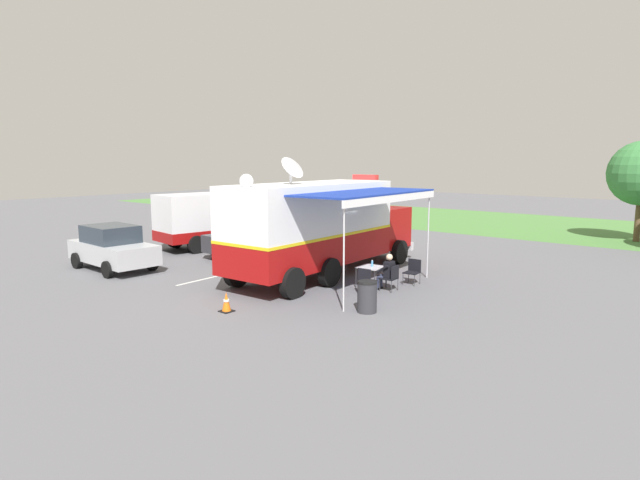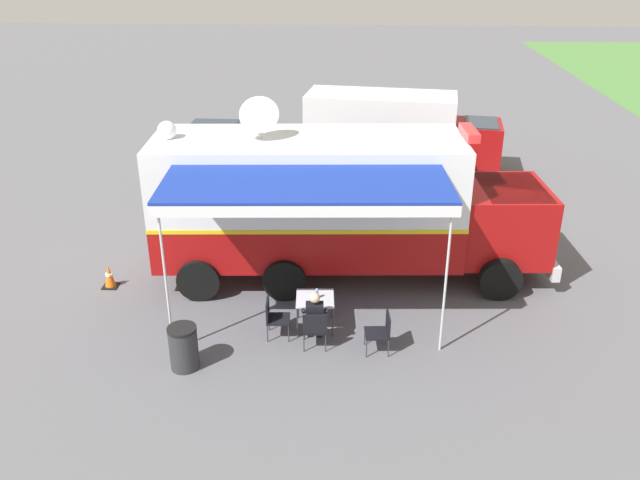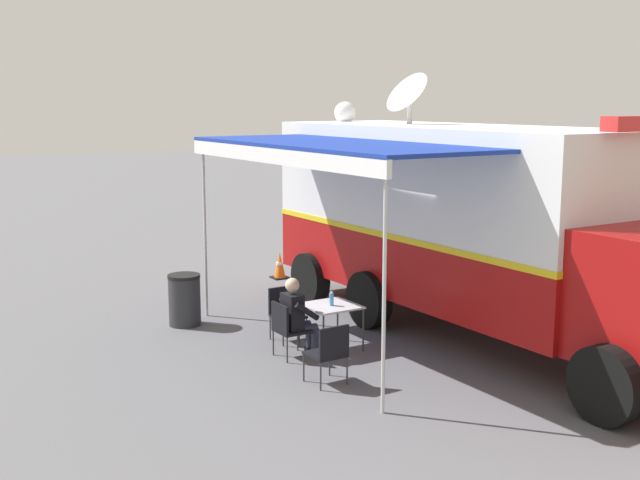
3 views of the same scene
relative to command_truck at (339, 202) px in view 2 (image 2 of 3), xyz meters
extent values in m
plane|color=#5B5B60|center=(0.00, -0.75, -1.94)|extent=(100.00, 100.00, 0.00)
cube|color=silver|center=(-2.98, -2.19, -1.94)|extent=(0.36, 4.80, 0.01)
cube|color=#9E0F0F|center=(0.00, -0.75, -0.79)|extent=(2.86, 7.32, 1.10)
cube|color=white|center=(0.00, -0.75, 0.61)|extent=(2.86, 7.32, 1.70)
cube|color=yellow|center=(0.00, -0.75, -0.24)|extent=(2.88, 7.34, 0.10)
cube|color=#9E0F0F|center=(-0.23, 3.90, -0.49)|extent=(2.40, 2.21, 1.70)
cube|color=#28333D|center=(-0.24, 4.10, 0.01)|extent=(2.22, 1.58, 0.70)
cube|color=silver|center=(-0.29, 5.02, -1.39)|extent=(2.38, 0.32, 0.36)
cylinder|color=black|center=(-1.47, 3.63, -1.44)|extent=(0.35, 1.01, 1.00)
cylinder|color=black|center=(1.03, 3.76, -1.44)|extent=(0.35, 1.01, 1.00)
cylinder|color=black|center=(-1.22, -1.35, -1.44)|extent=(0.35, 1.01, 1.00)
cylinder|color=black|center=(1.28, -1.22, -1.44)|extent=(0.35, 1.01, 1.00)
cylinder|color=black|center=(-1.12, -3.33, -1.44)|extent=(0.35, 1.01, 1.00)
cylinder|color=black|center=(1.38, -3.20, -1.44)|extent=(0.35, 1.01, 1.00)
cube|color=white|center=(0.00, -0.75, 1.51)|extent=(2.86, 7.32, 0.10)
cube|color=red|center=(-0.18, 2.95, 1.68)|extent=(1.11, 0.34, 0.20)
cylinder|color=silver|center=(0.06, -1.83, 1.78)|extent=(0.10, 0.10, 0.45)
cone|color=silver|center=(0.21, -1.82, 2.19)|extent=(0.76, 0.94, 0.81)
sphere|color=white|center=(0.17, -3.94, 1.74)|extent=(0.44, 0.44, 0.44)
cube|color=#193399|center=(2.35, -0.63, 1.31)|extent=(2.49, 5.86, 0.06)
cube|color=white|center=(3.41, -0.58, 1.17)|extent=(0.37, 5.76, 0.24)
cylinder|color=silver|center=(3.21, 2.15, -0.32)|extent=(0.05, 0.05, 3.25)
cylinder|color=silver|center=(3.49, -3.31, -0.32)|extent=(0.05, 0.05, 3.25)
cube|color=silver|center=(2.49, -0.45, -1.23)|extent=(0.84, 0.84, 0.03)
cylinder|color=#333338|center=(2.10, -0.10, -1.59)|extent=(0.03, 0.03, 0.70)
cylinder|color=#333338|center=(2.84, -0.06, -1.59)|extent=(0.03, 0.03, 0.70)
cylinder|color=#333338|center=(2.14, -0.84, -1.59)|extent=(0.03, 0.03, 0.70)
cylinder|color=#333338|center=(2.87, -0.80, -1.59)|extent=(0.03, 0.03, 0.70)
cylinder|color=#4C99D8|center=(2.50, -0.41, -1.11)|extent=(0.07, 0.07, 0.20)
cylinder|color=white|center=(2.50, -0.41, -1.00)|extent=(0.04, 0.04, 0.02)
cube|color=black|center=(3.19, -0.42, -1.52)|extent=(0.50, 0.50, 0.04)
cube|color=black|center=(3.41, -0.41, -1.29)|extent=(0.06, 0.48, 0.44)
cylinder|color=#333338|center=(2.98, -0.65, -1.73)|extent=(0.02, 0.02, 0.42)
cylinder|color=#333338|center=(2.96, -0.21, -1.73)|extent=(0.02, 0.02, 0.42)
cylinder|color=#333338|center=(3.42, -0.63, -1.73)|extent=(0.02, 0.02, 0.42)
cylinder|color=#333338|center=(3.39, -0.19, -1.73)|extent=(0.02, 0.02, 0.42)
cube|color=black|center=(2.87, -1.20, -1.52)|extent=(0.50, 0.50, 0.04)
cube|color=black|center=(2.88, -1.42, -1.29)|extent=(0.48, 0.06, 0.44)
cylinder|color=#333338|center=(2.64, -0.99, -1.73)|extent=(0.02, 0.02, 0.42)
cylinder|color=#333338|center=(3.08, -0.97, -1.73)|extent=(0.02, 0.02, 0.42)
cylinder|color=#333338|center=(2.66, -1.43, -1.73)|extent=(0.02, 0.02, 0.42)
cylinder|color=#333338|center=(3.10, -1.41, -1.73)|extent=(0.02, 0.02, 0.42)
cube|color=black|center=(3.32, 0.84, -1.52)|extent=(0.51, 0.51, 0.04)
cube|color=black|center=(3.30, 1.06, -1.29)|extent=(0.48, 0.07, 0.44)
cylinder|color=#333338|center=(3.55, 0.64, -1.73)|extent=(0.02, 0.02, 0.42)
cylinder|color=#333338|center=(3.11, 0.61, -1.73)|extent=(0.02, 0.02, 0.42)
cylinder|color=#333338|center=(3.52, 1.08, -1.73)|extent=(0.02, 0.02, 0.42)
cylinder|color=#333338|center=(3.08, 1.05, -1.73)|extent=(0.02, 0.02, 0.42)
cube|color=black|center=(3.19, -0.42, -1.22)|extent=(0.26, 0.37, 0.56)
sphere|color=beige|center=(3.19, -0.42, -0.80)|extent=(0.22, 0.22, 0.22)
cylinder|color=black|center=(3.08, -0.66, -1.18)|extent=(0.43, 0.11, 0.34)
cylinder|color=black|center=(3.05, -0.20, -1.18)|extent=(0.43, 0.11, 0.34)
cylinder|color=#2D334C|center=(3.01, -0.53, -1.50)|extent=(0.39, 0.15, 0.13)
cylinder|color=#2D334C|center=(2.83, -0.54, -1.73)|extent=(0.11, 0.11, 0.42)
cube|color=black|center=(2.77, -0.54, -1.91)|extent=(0.24, 0.11, 0.07)
cylinder|color=#2D334C|center=(3.00, -0.33, -1.50)|extent=(0.39, 0.15, 0.13)
cylinder|color=#2D334C|center=(2.82, -0.34, -1.73)|extent=(0.11, 0.11, 0.42)
cube|color=black|center=(2.76, -0.34, -1.91)|extent=(0.24, 0.11, 0.07)
cylinder|color=#2D2D33|center=(4.05, -2.93, -1.52)|extent=(0.56, 0.56, 0.85)
cylinder|color=black|center=(4.05, -2.93, -1.06)|extent=(0.57, 0.57, 0.06)
cube|color=black|center=(0.92, -5.49, -1.93)|extent=(0.36, 0.36, 0.03)
cone|color=orange|center=(0.92, -5.49, -1.64)|extent=(0.26, 0.26, 0.55)
cylinder|color=white|center=(0.92, -5.49, -1.61)|extent=(0.17, 0.17, 0.06)
cube|color=white|center=(-8.33, 1.30, -0.34)|extent=(2.78, 5.44, 2.20)
cube|color=#9E0F0F|center=(-8.33, 1.30, -1.19)|extent=(2.81, 5.46, 0.50)
cube|color=#9E0F0F|center=(-7.88, 4.67, -0.82)|extent=(2.09, 1.84, 1.40)
cube|color=#28333D|center=(-7.86, 4.77, -0.37)|extent=(1.81, 1.32, 0.60)
cylinder|color=black|center=(-8.97, 4.41, -1.52)|extent=(0.37, 0.87, 0.84)
cylinder|color=black|center=(-6.89, 4.13, -1.52)|extent=(0.37, 0.87, 0.84)
cylinder|color=black|center=(-9.57, 0.02, -1.52)|extent=(0.37, 0.87, 0.84)
cylinder|color=black|center=(-7.49, -0.26, -1.52)|extent=(0.37, 0.87, 0.84)
cube|color=#2D2D33|center=(-5.05, 1.00, -1.24)|extent=(2.14, 4.34, 0.76)
cube|color=#28333D|center=(-5.07, 0.85, -0.52)|extent=(1.77, 2.23, 0.68)
cylinder|color=black|center=(-5.84, 2.37, -1.62)|extent=(0.27, 0.66, 0.64)
cylinder|color=black|center=(-4.05, 2.22, -1.62)|extent=(0.27, 0.66, 0.64)
cylinder|color=black|center=(-6.06, -0.22, -1.62)|extent=(0.27, 0.66, 0.64)
cylinder|color=black|center=(-4.27, -0.37, -1.62)|extent=(0.27, 0.66, 0.64)
cube|color=#B2B5BA|center=(-7.08, -4.56, -1.24)|extent=(4.25, 1.92, 0.76)
cube|color=#28333D|center=(-7.23, -4.56, -0.52)|extent=(2.15, 1.66, 0.68)
cylinder|color=black|center=(-5.75, -3.70, -1.62)|extent=(0.65, 0.24, 0.64)
cylinder|color=black|center=(-5.80, -5.50, -1.62)|extent=(0.65, 0.24, 0.64)
cylinder|color=black|center=(-8.35, -3.62, -1.62)|extent=(0.65, 0.24, 0.64)
cylinder|color=black|center=(-8.41, -5.42, -1.62)|extent=(0.65, 0.24, 0.64)
camera|label=1|loc=(12.30, -14.86, 2.39)|focal=29.19mm
camera|label=2|loc=(14.51, 0.22, 5.78)|focal=36.70mm
camera|label=3|loc=(8.55, 10.14, 1.97)|focal=44.63mm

